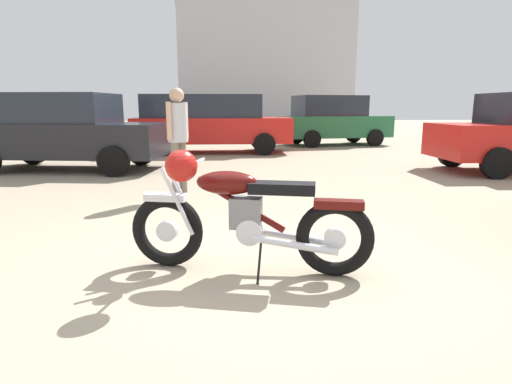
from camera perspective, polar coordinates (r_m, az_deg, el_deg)
ground_plane at (r=3.75m, az=-4.02°, el=-10.07°), size 80.00×80.00×0.00m
vintage_motorcycle at (r=3.49m, az=-1.99°, el=-3.21°), size 2.04×0.73×1.07m
bystander at (r=6.46m, az=-10.63°, el=8.16°), size 0.30×0.39×1.66m
dark_sedan_left at (r=15.70m, az=10.45°, el=9.68°), size 4.11×2.28×1.78m
pale_sedan_back at (r=12.95m, az=-6.41°, el=9.55°), size 4.74×2.05×1.74m
silver_sedan_mid at (r=10.16m, az=-24.40°, el=7.47°), size 4.41×2.39×1.67m
industrial_building at (r=40.49m, az=0.30°, el=17.33°), size 15.54×13.04×19.80m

